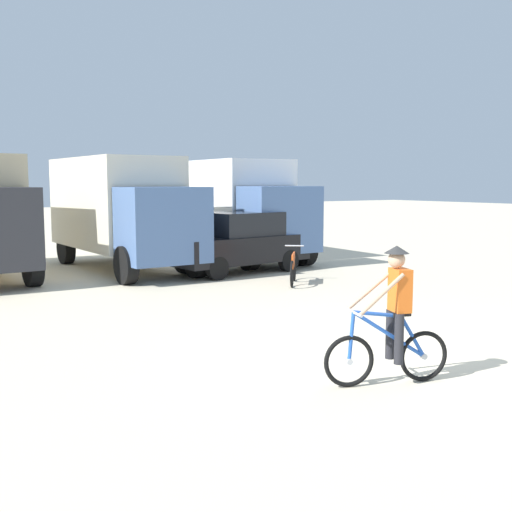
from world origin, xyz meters
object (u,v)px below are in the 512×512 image
object	(u,v)px
box_truck_cream_rv	(122,207)
bicycle_spare	(293,269)
box_truck_avon_van	(235,204)
sedan_parked	(238,242)
cyclist_orange_shirt	(392,320)

from	to	relation	value
box_truck_cream_rv	bicycle_spare	bearing A→B (deg)	-62.12
box_truck_avon_van	sedan_parked	xyz separation A→B (m)	(-1.63, -2.90, -0.99)
box_truck_cream_rv	cyclist_orange_shirt	xyz separation A→B (m)	(-1.07, -12.24, -1.03)
cyclist_orange_shirt	bicycle_spare	xyz separation A→B (m)	(3.74, 7.20, -0.45)
box_truck_cream_rv	cyclist_orange_shirt	bearing A→B (deg)	-95.01
box_truck_avon_van	cyclist_orange_shirt	size ratio (longest dim) A/B	3.76
cyclist_orange_shirt	box_truck_avon_van	bearing A→B (deg)	67.36
bicycle_spare	cyclist_orange_shirt	bearing A→B (deg)	-117.41
box_truck_avon_van	bicycle_spare	bearing A→B (deg)	-105.84
cyclist_orange_shirt	sedan_parked	bearing A→B (deg)	69.50
box_truck_avon_van	bicycle_spare	world-z (taller)	box_truck_avon_van
box_truck_cream_rv	bicycle_spare	xyz separation A→B (m)	(2.66, -5.04, -1.48)
bicycle_spare	box_truck_avon_van	bearing A→B (deg)	74.16
cyclist_orange_shirt	bicycle_spare	distance (m)	8.13
sedan_parked	cyclist_orange_shirt	xyz separation A→B (m)	(-3.66, -9.78, -0.04)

